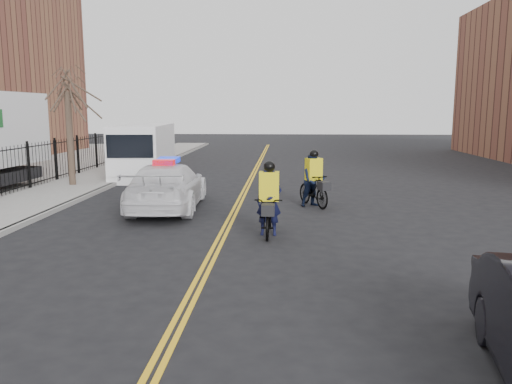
{
  "coord_description": "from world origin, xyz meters",
  "views": [
    {
      "loc": [
        1.68,
        -11.08,
        3.37
      ],
      "look_at": [
        0.95,
        1.47,
        1.3
      ],
      "focal_mm": 35.0,
      "sensor_mm": 36.0,
      "label": 1
    }
  ],
  "objects": [
    {
      "name": "cargo_van",
      "position": [
        -5.48,
        13.71,
        1.29
      ],
      "size": [
        2.84,
        6.47,
        2.64
      ],
      "rotation": [
        0.0,
        0.0,
        0.09
      ],
      "color": "white",
      "rests_on": "ground"
    },
    {
      "name": "cyclist_far",
      "position": [
        2.69,
        6.33,
        0.79
      ],
      "size": [
        1.39,
        2.03,
        2.01
      ],
      "rotation": [
        0.0,
        0.0,
        0.46
      ],
      "color": "black",
      "rests_on": "ground"
    },
    {
      "name": "street_tree",
      "position": [
        -7.6,
        10.0,
        3.53
      ],
      "size": [
        3.2,
        3.2,
        4.8
      ],
      "color": "#392A22",
      "rests_on": "sidewalk"
    },
    {
      "name": "sidewalk",
      "position": [
        -7.5,
        8.0,
        0.07
      ],
      "size": [
        3.0,
        60.0,
        0.15
      ],
      "primitive_type": "cube",
      "color": "gray",
      "rests_on": "ground"
    },
    {
      "name": "ground",
      "position": [
        0.0,
        0.0,
        0.0
      ],
      "size": [
        120.0,
        120.0,
        0.0
      ],
      "primitive_type": "plane",
      "color": "black",
      "rests_on": "ground"
    },
    {
      "name": "cyclist_near",
      "position": [
        1.26,
        2.18,
        0.71
      ],
      "size": [
        0.73,
        2.07,
        2.03
      ],
      "rotation": [
        0.0,
        0.0,
        -0.0
      ],
      "color": "black",
      "rests_on": "ground"
    },
    {
      "name": "iron_fence",
      "position": [
        -9.0,
        8.0,
        1.0
      ],
      "size": [
        0.12,
        28.0,
        2.0
      ],
      "primitive_type": null,
      "color": "black",
      "rests_on": "ground"
    },
    {
      "name": "center_line_right",
      "position": [
        0.08,
        8.0,
        0.01
      ],
      "size": [
        0.1,
        60.0,
        0.01
      ],
      "primitive_type": "cube",
      "color": "yellow",
      "rests_on": "ground"
    },
    {
      "name": "police_cruiser",
      "position": [
        -2.32,
        5.56,
        0.8
      ],
      "size": [
        2.51,
        5.58,
        1.75
      ],
      "rotation": [
        0.0,
        0.0,
        3.19
      ],
      "color": "white",
      "rests_on": "ground"
    },
    {
      "name": "curb",
      "position": [
        -6.0,
        8.0,
        0.07
      ],
      "size": [
        0.2,
        60.0,
        0.15
      ],
      "primitive_type": "cube",
      "color": "gray",
      "rests_on": "ground"
    },
    {
      "name": "center_line_left",
      "position": [
        -0.08,
        8.0,
        0.01
      ],
      "size": [
        0.1,
        60.0,
        0.01
      ],
      "primitive_type": "cube",
      "color": "yellow",
      "rests_on": "ground"
    }
  ]
}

